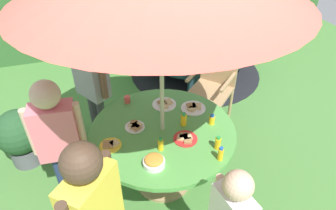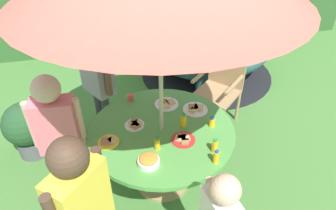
{
  "view_description": "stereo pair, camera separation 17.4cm",
  "coord_description": "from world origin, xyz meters",
  "px_view_note": "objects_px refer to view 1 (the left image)",
  "views": [
    {
      "loc": [
        -0.57,
        -1.94,
        2.46
      ],
      "look_at": [
        0.08,
        0.07,
        0.91
      ],
      "focal_mm": 31.3,
      "sensor_mm": 36.0,
      "label": 1
    },
    {
      "loc": [
        -0.4,
        -1.99,
        2.46
      ],
      "look_at": [
        0.08,
        0.07,
        0.91
      ],
      "focal_mm": 31.3,
      "sensor_mm": 36.0,
      "label": 2
    }
  ],
  "objects_px": {
    "garden_table": "(163,140)",
    "dome_tent": "(197,34)",
    "child_in_yellow_shirt": "(92,206)",
    "plate_far_right": "(111,145)",
    "child_in_grey_shirt": "(90,73)",
    "wooden_chair": "(214,82)",
    "child_in_pink_shirt": "(56,132)",
    "snack_bowl": "(154,162)",
    "juice_bottle_mid_left": "(212,120)",
    "plate_back_edge": "(185,138)",
    "plate_center_back": "(135,126)",
    "juice_bottle_center_front": "(218,143)",
    "potted_plant": "(20,135)",
    "plate_mid_right": "(193,108)",
    "juice_bottle_near_right": "(221,154)",
    "juice_bottle_front_edge": "(161,144)",
    "cup_near": "(127,99)",
    "plate_near_left": "(164,104)"
  },
  "relations": [
    {
      "from": "plate_mid_right",
      "to": "plate_far_right",
      "type": "bearing_deg",
      "value": -162.3
    },
    {
      "from": "plate_mid_right",
      "to": "juice_bottle_front_edge",
      "type": "relative_size",
      "value": 1.97
    },
    {
      "from": "cup_near",
      "to": "child_in_yellow_shirt",
      "type": "bearing_deg",
      "value": -110.07
    },
    {
      "from": "juice_bottle_mid_left",
      "to": "plate_back_edge",
      "type": "bearing_deg",
      "value": -157.88
    },
    {
      "from": "plate_center_back",
      "to": "child_in_pink_shirt",
      "type": "bearing_deg",
      "value": -177.7
    },
    {
      "from": "juice_bottle_center_front",
      "to": "child_in_yellow_shirt",
      "type": "bearing_deg",
      "value": -159.97
    },
    {
      "from": "snack_bowl",
      "to": "plate_mid_right",
      "type": "distance_m",
      "value": 0.83
    },
    {
      "from": "plate_back_edge",
      "to": "juice_bottle_mid_left",
      "type": "distance_m",
      "value": 0.34
    },
    {
      "from": "child_in_yellow_shirt",
      "to": "snack_bowl",
      "type": "bearing_deg",
      "value": -11.49
    },
    {
      "from": "garden_table",
      "to": "dome_tent",
      "type": "distance_m",
      "value": 2.36
    },
    {
      "from": "wooden_chair",
      "to": "potted_plant",
      "type": "relative_size",
      "value": 1.45
    },
    {
      "from": "plate_back_edge",
      "to": "cup_near",
      "type": "bearing_deg",
      "value": 117.76
    },
    {
      "from": "plate_mid_right",
      "to": "juice_bottle_near_right",
      "type": "xyz_separation_m",
      "value": [
        -0.05,
        -0.7,
        0.05
      ]
    },
    {
      "from": "child_in_pink_shirt",
      "to": "juice_bottle_center_front",
      "type": "bearing_deg",
      "value": -14.92
    },
    {
      "from": "dome_tent",
      "to": "juice_bottle_front_edge",
      "type": "relative_size",
      "value": 19.69
    },
    {
      "from": "plate_near_left",
      "to": "plate_far_right",
      "type": "bearing_deg",
      "value": -145.21
    },
    {
      "from": "dome_tent",
      "to": "juice_bottle_near_right",
      "type": "xyz_separation_m",
      "value": [
        -0.85,
        -2.54,
        0.1
      ]
    },
    {
      "from": "wooden_chair",
      "to": "plate_mid_right",
      "type": "bearing_deg",
      "value": -82.55
    },
    {
      "from": "dome_tent",
      "to": "plate_mid_right",
      "type": "distance_m",
      "value": 2.0
    },
    {
      "from": "child_in_grey_shirt",
      "to": "plate_near_left",
      "type": "bearing_deg",
      "value": 20.76
    },
    {
      "from": "snack_bowl",
      "to": "cup_near",
      "type": "xyz_separation_m",
      "value": [
        -0.03,
        0.91,
        -0.0
      ]
    },
    {
      "from": "plate_center_back",
      "to": "juice_bottle_center_front",
      "type": "distance_m",
      "value": 0.77
    },
    {
      "from": "child_in_grey_shirt",
      "to": "juice_bottle_front_edge",
      "type": "height_order",
      "value": "child_in_grey_shirt"
    },
    {
      "from": "child_in_pink_shirt",
      "to": "juice_bottle_mid_left",
      "type": "distance_m",
      "value": 1.36
    },
    {
      "from": "child_in_grey_shirt",
      "to": "juice_bottle_near_right",
      "type": "height_order",
      "value": "child_in_grey_shirt"
    },
    {
      "from": "plate_near_left",
      "to": "cup_near",
      "type": "distance_m",
      "value": 0.38
    },
    {
      "from": "wooden_chair",
      "to": "plate_near_left",
      "type": "distance_m",
      "value": 0.94
    },
    {
      "from": "child_in_pink_shirt",
      "to": "child_in_yellow_shirt",
      "type": "bearing_deg",
      "value": -71.17
    },
    {
      "from": "child_in_grey_shirt",
      "to": "child_in_yellow_shirt",
      "type": "bearing_deg",
      "value": -37.14
    },
    {
      "from": "potted_plant",
      "to": "garden_table",
      "type": "bearing_deg",
      "value": -28.54
    },
    {
      "from": "plate_near_left",
      "to": "plate_center_back",
      "type": "relative_size",
      "value": 1.33
    },
    {
      "from": "juice_bottle_near_right",
      "to": "juice_bottle_front_edge",
      "type": "relative_size",
      "value": 1.04
    },
    {
      "from": "potted_plant",
      "to": "juice_bottle_front_edge",
      "type": "height_order",
      "value": "juice_bottle_front_edge"
    },
    {
      "from": "juice_bottle_near_right",
      "to": "juice_bottle_center_front",
      "type": "distance_m",
      "value": 0.13
    },
    {
      "from": "juice_bottle_center_front",
      "to": "child_in_grey_shirt",
      "type": "bearing_deg",
      "value": 125.96
    },
    {
      "from": "wooden_chair",
      "to": "child_in_grey_shirt",
      "type": "bearing_deg",
      "value": -133.22
    },
    {
      "from": "garden_table",
      "to": "wooden_chair",
      "type": "relative_size",
      "value": 1.38
    },
    {
      "from": "cup_near",
      "to": "dome_tent",
      "type": "bearing_deg",
      "value": 47.43
    },
    {
      "from": "plate_near_left",
      "to": "juice_bottle_center_front",
      "type": "bearing_deg",
      "value": -71.85
    },
    {
      "from": "child_in_yellow_shirt",
      "to": "plate_mid_right",
      "type": "distance_m",
      "value": 1.45
    },
    {
      "from": "child_in_grey_shirt",
      "to": "wooden_chair",
      "type": "bearing_deg",
      "value": 57.37
    },
    {
      "from": "child_in_yellow_shirt",
      "to": "plate_far_right",
      "type": "xyz_separation_m",
      "value": [
        0.2,
        0.69,
        -0.17
      ]
    },
    {
      "from": "plate_far_right",
      "to": "plate_mid_right",
      "type": "distance_m",
      "value": 0.91
    },
    {
      "from": "child_in_pink_shirt",
      "to": "juice_bottle_front_edge",
      "type": "relative_size",
      "value": 10.68
    },
    {
      "from": "garden_table",
      "to": "child_in_pink_shirt",
      "type": "bearing_deg",
      "value": 175.24
    },
    {
      "from": "juice_bottle_mid_left",
      "to": "garden_table",
      "type": "bearing_deg",
      "value": 171.82
    },
    {
      "from": "juice_bottle_front_edge",
      "to": "juice_bottle_near_right",
      "type": "bearing_deg",
      "value": -31.08
    },
    {
      "from": "garden_table",
      "to": "child_in_grey_shirt",
      "type": "distance_m",
      "value": 1.07
    },
    {
      "from": "wooden_chair",
      "to": "child_in_pink_shirt",
      "type": "height_order",
      "value": "child_in_pink_shirt"
    },
    {
      "from": "snack_bowl",
      "to": "plate_back_edge",
      "type": "xyz_separation_m",
      "value": [
        0.34,
        0.2,
        -0.03
      ]
    }
  ]
}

